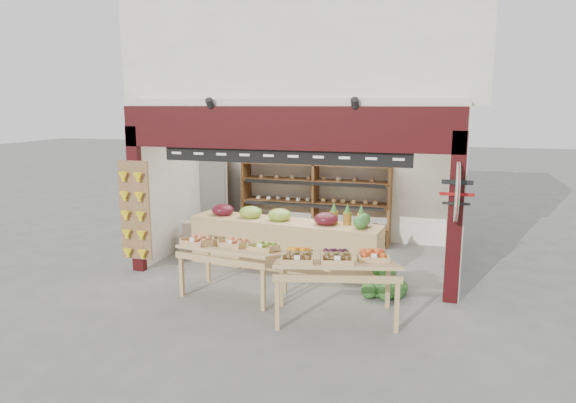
% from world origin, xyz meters
% --- Properties ---
extents(ground, '(60.00, 60.00, 0.00)m').
position_xyz_m(ground, '(0.00, 0.00, 0.00)').
color(ground, '#63635E').
rests_on(ground, ground).
extents(shop_structure, '(6.36, 5.12, 5.40)m').
position_xyz_m(shop_structure, '(0.00, 1.61, 3.92)').
color(shop_structure, silver).
rests_on(shop_structure, ground).
extents(banana_board, '(0.60, 0.15, 1.80)m').
position_xyz_m(banana_board, '(-2.73, -1.17, 1.12)').
color(banana_board, olive).
rests_on(banana_board, ground).
extents(gift_sign, '(0.04, 0.93, 0.92)m').
position_xyz_m(gift_sign, '(2.75, -1.15, 1.75)').
color(gift_sign, '#ADDABD').
rests_on(gift_sign, ground).
extents(back_shelving, '(3.32, 0.55, 2.03)m').
position_xyz_m(back_shelving, '(-0.12, 1.92, 1.20)').
color(back_shelving, brown).
rests_on(back_shelving, ground).
extents(refrigerator, '(0.75, 0.75, 1.93)m').
position_xyz_m(refrigerator, '(-2.40, 1.83, 0.96)').
color(refrigerator, '#AEB0B5').
rests_on(refrigerator, ground).
extents(cardboard_stack, '(1.04, 0.87, 0.66)m').
position_xyz_m(cardboard_stack, '(-2.13, 0.35, 0.24)').
color(cardboard_stack, beige).
rests_on(cardboard_stack, ground).
extents(mid_counter, '(3.67, 1.08, 1.13)m').
position_xyz_m(mid_counter, '(-0.23, -0.15, 0.49)').
color(mid_counter, tan).
rests_on(mid_counter, ground).
extents(display_table_left, '(1.68, 1.09, 1.01)m').
position_xyz_m(display_table_left, '(-0.70, -1.65, 0.77)').
color(display_table_left, tan).
rests_on(display_table_left, ground).
extents(display_table_right, '(1.90, 1.33, 1.09)m').
position_xyz_m(display_table_right, '(1.08, -2.17, 0.85)').
color(display_table_right, tan).
rests_on(display_table_right, ground).
extents(watermelon_pile, '(0.72, 0.68, 0.51)m').
position_xyz_m(watermelon_pile, '(1.74, -1.08, 0.18)').
color(watermelon_pile, '#1B4F1A').
rests_on(watermelon_pile, ground).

